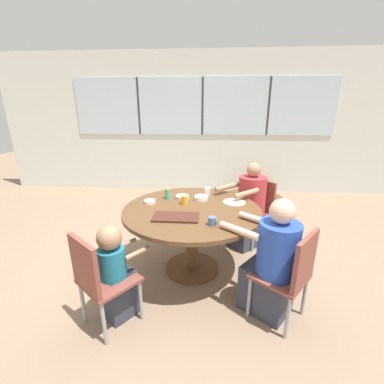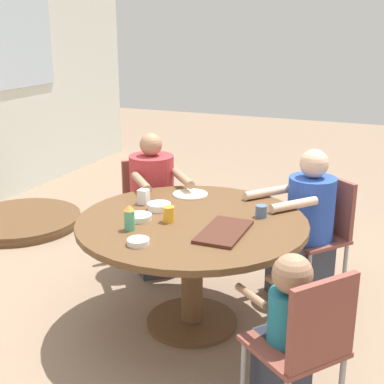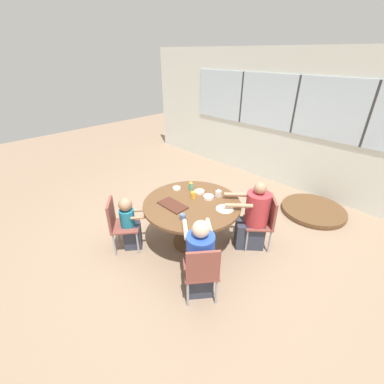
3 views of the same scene
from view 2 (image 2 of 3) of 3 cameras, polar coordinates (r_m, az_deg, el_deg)
The scene contains 18 objects.
ground_plane at distance 3.66m, azimuth 0.00°, elevation -13.80°, with size 16.00×16.00×0.00m, color #8C725B.
dining_table at distance 3.38m, azimuth 0.00°, elevation -5.11°, with size 1.45×1.45×0.74m.
chair_for_woman_green_shirt at distance 4.40m, azimuth -4.69°, elevation -1.12°, with size 0.56×0.56×0.84m.
chair_for_man_blue_shirt at distance 4.02m, azimuth 13.87°, elevation -3.44°, with size 0.56×0.56×0.84m.
chair_for_toddler at distance 2.64m, azimuth 12.21°, elevation -15.13°, with size 0.56×0.56×0.84m.
person_woman_green_shirt at distance 4.25m, azimuth -4.10°, elevation -1.96°, with size 0.70×0.67×1.10m.
person_man_blue_shirt at distance 3.92m, azimuth 12.00°, elevation -4.15°, with size 0.67×0.63×1.08m.
person_toddler at distance 2.78m, azimuth 9.89°, elevation -15.01°, with size 0.41×0.44×0.88m.
food_tray_dark at distance 3.13m, azimuth 3.43°, elevation -4.23°, with size 0.44×0.23×0.02m.
coffee_mug at distance 3.39m, azimuth 7.40°, elevation -2.04°, with size 0.08×0.07×0.08m.
sippy_cup at distance 3.17m, azimuth -6.69°, elevation -2.69°, with size 0.07×0.07×0.16m.
juice_glass at distance 3.28m, azimuth -2.50°, elevation -2.39°, with size 0.07×0.07×0.10m.
milk_carton_small at distance 3.62m, azimuth -5.19°, elevation -0.50°, with size 0.07×0.07×0.10m.
bowl_white_shallow at distance 2.98m, azimuth -5.76°, elevation -5.31°, with size 0.12×0.12×0.03m.
bowl_cereal at distance 3.34m, azimuth -5.62°, elevation -2.70°, with size 0.15×0.15×0.04m.
bowl_fruit at distance 3.50m, azimuth -3.52°, elevation -1.56°, with size 0.15×0.15×0.04m.
plate_tortillas at distance 3.80m, azimuth -0.19°, elevation -0.23°, with size 0.25×0.25×0.01m.
folded_table_stack at distance 5.52m, azimuth -17.77°, elevation -2.94°, with size 1.17×1.17×0.09m.
Camera 2 is at (-2.88, -1.19, 1.91)m, focal length 50.00 mm.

